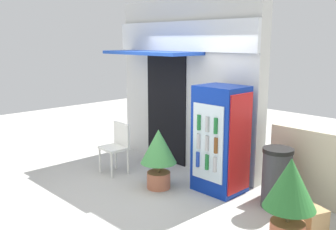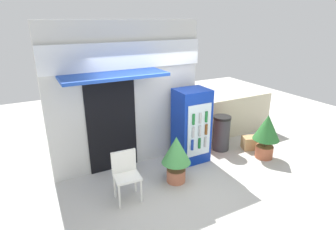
# 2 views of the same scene
# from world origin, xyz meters

# --- Properties ---
(ground) EXTENTS (16.00, 16.00, 0.00)m
(ground) POSITION_xyz_m (0.00, 0.00, 0.00)
(ground) COLOR beige
(storefront_building) EXTENTS (3.36, 1.09, 3.17)m
(storefront_building) POSITION_xyz_m (-0.47, 1.48, 1.63)
(storefront_building) COLOR silver
(storefront_building) RESTS_ON ground
(drink_cooler) EXTENTS (0.76, 0.68, 1.72)m
(drink_cooler) POSITION_xyz_m (0.88, 0.90, 0.86)
(drink_cooler) COLOR #0C2D9E
(drink_cooler) RESTS_ON ground
(plastic_chair) EXTENTS (0.48, 0.43, 0.93)m
(plastic_chair) POSITION_xyz_m (-0.97, 0.22, 0.55)
(plastic_chair) COLOR white
(plastic_chair) RESTS_ON ground
(potted_plant_near_shop) EXTENTS (0.59, 0.59, 1.00)m
(potted_plant_near_shop) POSITION_xyz_m (0.11, 0.26, 0.62)
(potted_plant_near_shop) COLOR #BC6B4C
(potted_plant_near_shop) RESTS_ON ground
(potted_plant_curbside) EXTENTS (0.62, 0.62, 1.09)m
(potted_plant_curbside) POSITION_xyz_m (2.49, 0.14, 0.67)
(potted_plant_curbside) COLOR #AD5B3D
(potted_plant_curbside) RESTS_ON ground
(trash_bin) EXTENTS (0.44, 0.44, 0.89)m
(trash_bin) POSITION_xyz_m (1.84, 0.99, 0.45)
(trash_bin) COLOR #38383D
(trash_bin) RESTS_ON ground
(stone_boundary_wall) EXTENTS (2.50, 0.22, 1.12)m
(stone_boundary_wall) POSITION_xyz_m (2.72, 1.52, 0.56)
(stone_boundary_wall) COLOR beige
(stone_boundary_wall) RESTS_ON ground
(cardboard_box) EXTENTS (0.46, 0.42, 0.33)m
(cardboard_box) POSITION_xyz_m (2.52, 0.65, 0.16)
(cardboard_box) COLOR tan
(cardboard_box) RESTS_ON ground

